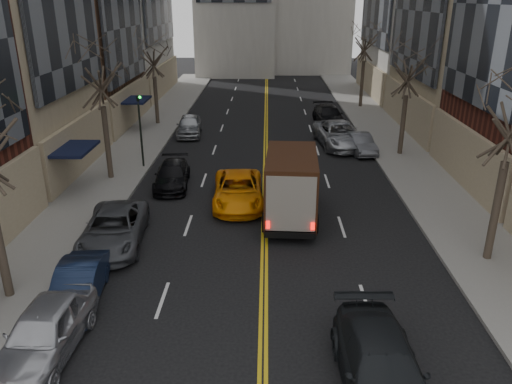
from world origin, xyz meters
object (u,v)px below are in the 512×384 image
Objects in this scene: observer_sedan at (382,369)px; pedestrian at (286,199)px; ups_truck at (291,185)px; taxi at (238,190)px.

pedestrian is at bearing 99.11° from observer_sedan.
observer_sedan is 2.82× the size of pedestrian.
ups_truck is 1.14× the size of observer_sedan.
ups_truck is 1.15× the size of taxi.
ups_truck reaches higher than pedestrian.
pedestrian is (-2.09, 11.11, 0.18)m from observer_sedan.
taxi is at bearing 150.17° from ups_truck.
taxi is (-4.43, 12.78, -0.03)m from observer_sedan.
observer_sedan is (1.89, -11.15, -0.88)m from ups_truck.
ups_truck is 0.73m from pedestrian.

